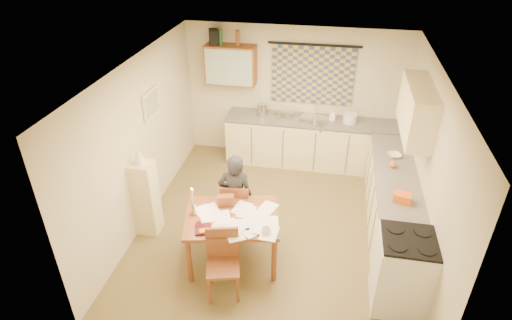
% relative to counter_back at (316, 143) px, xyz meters
% --- Properties ---
extents(floor, '(4.00, 4.50, 0.02)m').
position_rel_counter_back_xyz_m(floor, '(-0.46, -1.95, -0.46)').
color(floor, brown).
rests_on(floor, ground).
extents(ceiling, '(4.00, 4.50, 0.02)m').
position_rel_counter_back_xyz_m(ceiling, '(-0.46, -1.95, 2.06)').
color(ceiling, white).
rests_on(ceiling, floor).
extents(wall_back, '(4.00, 0.02, 2.50)m').
position_rel_counter_back_xyz_m(wall_back, '(-0.46, 0.31, 0.80)').
color(wall_back, beige).
rests_on(wall_back, floor).
extents(wall_front, '(4.00, 0.02, 2.50)m').
position_rel_counter_back_xyz_m(wall_front, '(-0.46, -4.21, 0.80)').
color(wall_front, beige).
rests_on(wall_front, floor).
extents(wall_left, '(0.02, 4.50, 2.50)m').
position_rel_counter_back_xyz_m(wall_left, '(-2.47, -1.95, 0.80)').
color(wall_left, beige).
rests_on(wall_left, floor).
extents(wall_right, '(0.02, 4.50, 2.50)m').
position_rel_counter_back_xyz_m(wall_right, '(1.55, -1.95, 0.80)').
color(wall_right, beige).
rests_on(wall_right, floor).
extents(window_blind, '(1.45, 0.03, 1.05)m').
position_rel_counter_back_xyz_m(window_blind, '(-0.16, 0.27, 1.20)').
color(window_blind, '#364570').
rests_on(window_blind, wall_back).
extents(curtain_rod, '(1.60, 0.04, 0.04)m').
position_rel_counter_back_xyz_m(curtain_rod, '(-0.16, 0.25, 1.75)').
color(curtain_rod, black).
rests_on(curtain_rod, wall_back).
extents(wall_cabinet, '(0.90, 0.34, 0.70)m').
position_rel_counter_back_xyz_m(wall_cabinet, '(-1.61, 0.13, 1.35)').
color(wall_cabinet, brown).
rests_on(wall_cabinet, wall_back).
extents(wall_cabinet_glass, '(0.84, 0.02, 0.64)m').
position_rel_counter_back_xyz_m(wall_cabinet_glass, '(-1.61, -0.04, 1.35)').
color(wall_cabinet_glass, '#99B2A5').
rests_on(wall_cabinet_glass, wall_back).
extents(upper_cabinet_right, '(0.34, 1.30, 0.70)m').
position_rel_counter_back_xyz_m(upper_cabinet_right, '(1.37, -1.40, 1.40)').
color(upper_cabinet_right, beige).
rests_on(upper_cabinet_right, wall_right).
extents(framed_print, '(0.04, 0.50, 0.40)m').
position_rel_counter_back_xyz_m(framed_print, '(-2.43, -1.55, 1.25)').
color(framed_print, beige).
rests_on(framed_print, wall_left).
extents(print_canvas, '(0.01, 0.42, 0.32)m').
position_rel_counter_back_xyz_m(print_canvas, '(-2.41, -1.55, 1.25)').
color(print_canvas, '#BABBA8').
rests_on(print_canvas, wall_left).
extents(counter_back, '(3.30, 0.62, 0.92)m').
position_rel_counter_back_xyz_m(counter_back, '(0.00, 0.00, 0.00)').
color(counter_back, beige).
rests_on(counter_back, floor).
extents(counter_right, '(0.62, 2.95, 0.92)m').
position_rel_counter_back_xyz_m(counter_right, '(1.24, -1.82, -0.00)').
color(counter_right, beige).
rests_on(counter_right, floor).
extents(stove, '(0.65, 0.65, 1.01)m').
position_rel_counter_back_xyz_m(stove, '(1.24, -3.12, 0.05)').
color(stove, white).
rests_on(stove, floor).
extents(sink, '(0.69, 0.64, 0.10)m').
position_rel_counter_back_xyz_m(sink, '(-0.06, 0.00, 0.43)').
color(sink, silver).
rests_on(sink, counter_back).
extents(tap, '(0.03, 0.03, 0.28)m').
position_rel_counter_back_xyz_m(tap, '(-0.06, 0.18, 0.61)').
color(tap, silver).
rests_on(tap, counter_back).
extents(dish_rack, '(0.44, 0.42, 0.06)m').
position_rel_counter_back_xyz_m(dish_rack, '(-0.59, 0.00, 0.50)').
color(dish_rack, silver).
rests_on(dish_rack, counter_back).
extents(kettle, '(0.23, 0.23, 0.24)m').
position_rel_counter_back_xyz_m(kettle, '(-1.01, 0.00, 0.59)').
color(kettle, silver).
rests_on(kettle, counter_back).
extents(mixing_bowl, '(0.24, 0.24, 0.16)m').
position_rel_counter_back_xyz_m(mixing_bowl, '(0.56, 0.00, 0.55)').
color(mixing_bowl, white).
rests_on(mixing_bowl, counter_back).
extents(soap_bottle, '(0.15, 0.15, 0.21)m').
position_rel_counter_back_xyz_m(soap_bottle, '(0.27, 0.05, 0.58)').
color(soap_bottle, white).
rests_on(soap_bottle, counter_back).
extents(bowl, '(0.29, 0.29, 0.05)m').
position_rel_counter_back_xyz_m(bowl, '(1.24, -1.09, 0.49)').
color(bowl, white).
rests_on(bowl, counter_right).
extents(orange_bag, '(0.25, 0.21, 0.12)m').
position_rel_counter_back_xyz_m(orange_bag, '(1.24, -2.27, 0.53)').
color(orange_bag, orange).
rests_on(orange_bag, counter_right).
extents(fruit_orange, '(0.10, 0.10, 0.10)m').
position_rel_counter_back_xyz_m(fruit_orange, '(1.19, -1.42, 0.52)').
color(fruit_orange, orange).
rests_on(fruit_orange, counter_right).
extents(speaker, '(0.21, 0.24, 0.26)m').
position_rel_counter_back_xyz_m(speaker, '(-1.90, 0.13, 1.83)').
color(speaker, black).
rests_on(speaker, wall_cabinet).
extents(bottle_green, '(0.09, 0.09, 0.26)m').
position_rel_counter_back_xyz_m(bottle_green, '(-1.78, 0.13, 1.83)').
color(bottle_green, '#195926').
rests_on(bottle_green, wall_cabinet).
extents(bottle_brown, '(0.09, 0.09, 0.26)m').
position_rel_counter_back_xyz_m(bottle_brown, '(-1.47, 0.13, 1.83)').
color(bottle_brown, brown).
rests_on(bottle_brown, wall_cabinet).
extents(dining_table, '(1.36, 1.14, 0.75)m').
position_rel_counter_back_xyz_m(dining_table, '(-0.92, -2.78, -0.07)').
color(dining_table, brown).
rests_on(dining_table, floor).
extents(chair_far, '(0.44, 0.44, 0.89)m').
position_rel_counter_back_xyz_m(chair_far, '(-1.01, -2.19, -0.18)').
color(chair_far, brown).
rests_on(chair_far, floor).
extents(chair_near, '(0.49, 0.49, 0.89)m').
position_rel_counter_back_xyz_m(chair_near, '(-0.90, -3.36, -0.17)').
color(chair_near, brown).
rests_on(chair_near, floor).
extents(person, '(0.53, 0.38, 1.36)m').
position_rel_counter_back_xyz_m(person, '(-1.00, -2.26, 0.23)').
color(person, black).
rests_on(person, floor).
extents(shelf_stand, '(0.32, 0.30, 1.18)m').
position_rel_counter_back_xyz_m(shelf_stand, '(-2.30, -2.40, 0.14)').
color(shelf_stand, beige).
rests_on(shelf_stand, floor).
extents(lampshade, '(0.20, 0.20, 0.22)m').
position_rel_counter_back_xyz_m(lampshade, '(-2.30, -2.40, 0.83)').
color(lampshade, beige).
rests_on(lampshade, shelf_stand).
extents(letter_rack, '(0.24, 0.16, 0.16)m').
position_rel_counter_back_xyz_m(letter_rack, '(-1.05, -2.56, 0.38)').
color(letter_rack, brown).
rests_on(letter_rack, dining_table).
extents(mug, '(0.17, 0.17, 0.09)m').
position_rel_counter_back_xyz_m(mug, '(-0.42, -3.04, 0.34)').
color(mug, white).
rests_on(mug, dining_table).
extents(magazine, '(0.30, 0.34, 0.02)m').
position_rel_counter_back_xyz_m(magazine, '(-1.31, -3.11, 0.31)').
color(magazine, maroon).
rests_on(magazine, dining_table).
extents(book, '(0.20, 0.27, 0.02)m').
position_rel_counter_back_xyz_m(book, '(-1.30, -2.98, 0.31)').
color(book, orange).
rests_on(book, dining_table).
extents(orange_box, '(0.14, 0.12, 0.04)m').
position_rel_counter_back_xyz_m(orange_box, '(-1.19, -3.16, 0.32)').
color(orange_box, orange).
rests_on(orange_box, dining_table).
extents(eyeglasses, '(0.14, 0.10, 0.02)m').
position_rel_counter_back_xyz_m(eyeglasses, '(-0.70, -3.02, 0.31)').
color(eyeglasses, black).
rests_on(eyeglasses, dining_table).
extents(candle_holder, '(0.06, 0.06, 0.18)m').
position_rel_counter_back_xyz_m(candle_holder, '(-1.42, -2.83, 0.39)').
color(candle_holder, silver).
rests_on(candle_holder, dining_table).
extents(candle, '(0.03, 0.03, 0.22)m').
position_rel_counter_back_xyz_m(candle, '(-1.43, -2.82, 0.59)').
color(candle, white).
rests_on(candle, dining_table).
extents(candle_flame, '(0.02, 0.02, 0.02)m').
position_rel_counter_back_xyz_m(candle_flame, '(-1.40, -2.85, 0.71)').
color(candle_flame, '#FFCC66').
rests_on(candle_flame, dining_table).
extents(papers, '(1.21, 0.95, 0.03)m').
position_rel_counter_back_xyz_m(papers, '(-0.81, -2.87, 0.31)').
color(papers, white).
rests_on(papers, dining_table).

